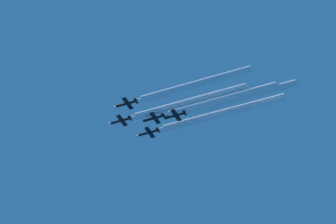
% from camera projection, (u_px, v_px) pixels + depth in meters
% --- Properties ---
extents(jet_lead, '(7.67, 11.16, 2.68)m').
position_uv_depth(jet_lead, '(120.00, 121.00, 382.78)').
color(jet_lead, black).
extents(jet_left_wingman, '(7.67, 11.16, 2.68)m').
position_uv_depth(jet_left_wingman, '(126.00, 104.00, 371.91)').
color(jet_left_wingman, black).
extents(jet_right_wingman, '(7.67, 11.16, 2.68)m').
position_uv_depth(jet_right_wingman, '(148.00, 133.00, 386.88)').
color(jet_right_wingman, black).
extents(jet_slot, '(7.67, 11.16, 2.68)m').
position_uv_depth(jet_slot, '(153.00, 118.00, 375.95)').
color(jet_slot, black).
extents(jet_high_trail, '(7.67, 11.16, 2.68)m').
position_uv_depth(jet_high_trail, '(174.00, 116.00, 372.44)').
color(jet_high_trail, black).
extents(smoke_trail_lead, '(2.86, 49.19, 2.86)m').
position_uv_depth(smoke_trail_lead, '(188.00, 102.00, 373.72)').
color(smoke_trail_lead, white).
extents(smoke_trail_left_wingman, '(2.86, 47.32, 2.86)m').
position_uv_depth(smoke_trail_left_wingman, '(193.00, 85.00, 363.13)').
color(smoke_trail_left_wingman, white).
extents(smoke_trail_right_wingman, '(2.86, 53.65, 2.86)m').
position_uv_depth(smoke_trail_right_wingman, '(221.00, 114.00, 377.14)').
color(smoke_trail_right_wingman, white).
extents(smoke_trail_slot, '(2.86, 46.63, 2.86)m').
position_uv_depth(smoke_trail_slot, '(220.00, 100.00, 367.28)').
color(smoke_trail_slot, white).
extents(smoke_trail_high_trail, '(2.86, 45.18, 2.86)m').
position_uv_depth(smoke_trail_high_trail, '(240.00, 98.00, 363.99)').
color(smoke_trail_high_trail, white).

